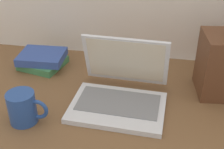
% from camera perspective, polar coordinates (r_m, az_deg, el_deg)
% --- Properties ---
extents(desk, '(1.60, 0.76, 0.03)m').
position_cam_1_polar(desk, '(1.04, -1.24, -6.30)').
color(desk, brown).
rests_on(desk, ground).
extents(laptop, '(0.32, 0.30, 0.21)m').
position_cam_1_polar(laptop, '(1.01, 1.62, -3.07)').
color(laptop, silver).
rests_on(laptop, desk).
extents(coffee_mug, '(0.13, 0.09, 0.10)m').
position_cam_1_polar(coffee_mug, '(0.96, -16.60, -6.03)').
color(coffee_mug, '#26478C').
rests_on(coffee_mug, desk).
extents(book_stack, '(0.19, 0.18, 0.06)m').
position_cam_1_polar(book_stack, '(1.27, -13.12, 2.81)').
color(book_stack, '#3F7F4C').
rests_on(book_stack, desk).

